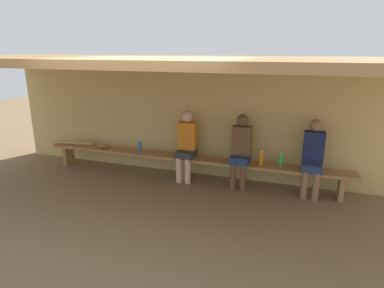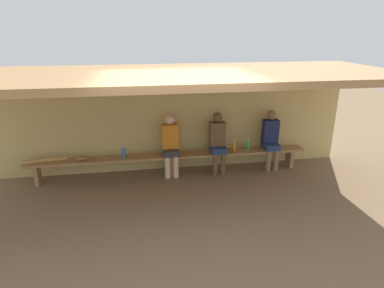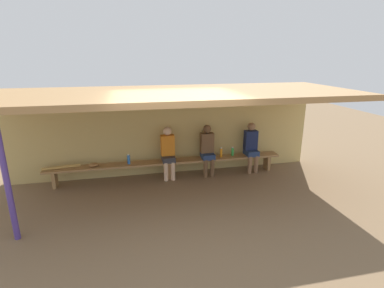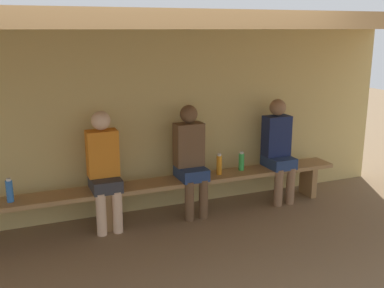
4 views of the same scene
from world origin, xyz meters
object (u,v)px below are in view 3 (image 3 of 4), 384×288
Objects in this scene: player_in_red at (168,151)px; player_middle at (207,148)px; bench at (168,163)px; water_bottle_clear at (221,152)px; baseball_glove_tan at (94,165)px; support_post at (7,180)px; water_bottle_orange at (232,151)px; player_shirtless_tan at (251,145)px; baseball_bat at (61,167)px; water_bottle_green at (129,159)px.

player_middle is at bearing 0.00° from player_in_red.
bench is 0.34m from player_in_red.
water_bottle_clear reaches higher than baseball_glove_tan.
support_post reaches higher than player_middle.
support_post is 0.37× the size of bench.
player_in_red reaches higher than water_bottle_orange.
bench is at bearing -179.92° from player_shirtless_tan.
baseball_bat is at bearing -179.95° from player_middle.
baseball_bat is at bearing 179.95° from water_bottle_clear.
player_middle is 2.87m from baseball_glove_tan.
player_shirtless_tan is 5.26× the size of water_bottle_green.
water_bottle_orange is at bearing 167.85° from baseball_glove_tan.
water_bottle_orange is 2.73m from water_bottle_green.
baseball_glove_tan is at bearing -179.27° from bench.
water_bottle_green is at bearing 167.68° from baseball_glove_tan.
water_bottle_orange is 4.31m from baseball_bat.
baseball_bat is at bearing -179.93° from player_in_red.
player_in_red is 1.03m from player_middle.
bench is 25.06× the size of water_bottle_orange.
water_bottle_clear is at bearing -1.02° from player_middle.
support_post is 5.18m from water_bottle_orange.
player_middle is 0.40m from water_bottle_clear.
water_bottle_green is at bearing -179.78° from player_shirtless_tan.
water_bottle_clear is (1.41, -0.00, 0.20)m from bench.
support_post reaches higher than water_bottle_orange.
player_shirtless_tan is (2.26, 0.00, 0.00)m from player_in_red.
player_middle is at bearing 167.26° from baseball_glove_tan.
water_bottle_green is 1.58m from baseball_bat.
player_middle is (1.03, 0.00, 0.00)m from player_in_red.
baseball_bat is (-2.57, -0.00, 0.11)m from bench.
water_bottle_clear is at bearing -0.27° from player_in_red.
player_shirtless_tan reaches higher than water_bottle_green.
water_bottle_clear is at bearing -8.24° from baseball_bat.
water_bottle_orange is at bearing 1.17° from water_bottle_green.
water_bottle_clear is 1.09× the size of baseball_glove_tan.
support_post is at bearing 48.57° from baseball_glove_tan.
support_post is at bearing -155.38° from water_bottle_orange.
water_bottle_orange is at bearing 8.52° from water_bottle_clear.
player_in_red reaches higher than bench.
bench is 4.49× the size of player_shirtless_tan.
support_post is 2.43m from baseball_glove_tan.
baseball_bat reaches higher than bench.
player_in_red is 1.00m from water_bottle_green.
support_post reaches higher than water_bottle_green.
player_shirtless_tan is 1.22m from player_middle.
player_middle is 3.61m from baseball_bat.
support_post is 8.68× the size of water_bottle_green.
player_in_red is 5.58× the size of water_bottle_orange.
bench is at bearing 35.53° from support_post.
water_bottle_green is (-0.99, -0.01, 0.19)m from bench.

